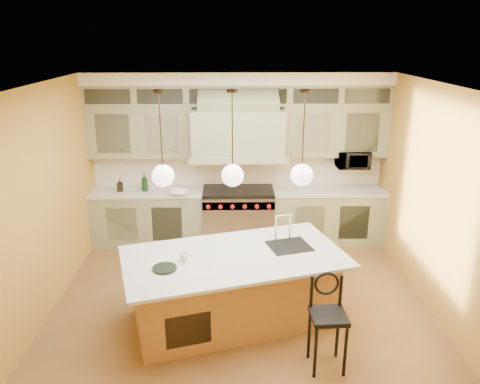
{
  "coord_description": "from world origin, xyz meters",
  "views": [
    {
      "loc": [
        -0.12,
        -5.42,
        3.46
      ],
      "look_at": [
        0.0,
        0.7,
        1.4
      ],
      "focal_mm": 35.0,
      "sensor_mm": 36.0,
      "label": 1
    }
  ],
  "objects_px": {
    "counter_stool": "(328,317)",
    "microwave": "(353,159)",
    "kitchen_island": "(234,286)",
    "range": "(238,215)"
  },
  "relations": [
    {
      "from": "counter_stool",
      "to": "microwave",
      "type": "distance_m",
      "value": 3.66
    },
    {
      "from": "counter_stool",
      "to": "microwave",
      "type": "height_order",
      "value": "microwave"
    },
    {
      "from": "microwave",
      "to": "counter_stool",
      "type": "bearing_deg",
      "value": -107.19
    },
    {
      "from": "microwave",
      "to": "kitchen_island",
      "type": "bearing_deg",
      "value": -129.32
    },
    {
      "from": "counter_stool",
      "to": "microwave",
      "type": "bearing_deg",
      "value": 70.34
    },
    {
      "from": "kitchen_island",
      "to": "microwave",
      "type": "relative_size",
      "value": 5.42
    },
    {
      "from": "kitchen_island",
      "to": "microwave",
      "type": "height_order",
      "value": "microwave"
    },
    {
      "from": "range",
      "to": "kitchen_island",
      "type": "xyz_separation_m",
      "value": [
        -0.1,
        -2.39,
        -0.02
      ]
    },
    {
      "from": "kitchen_island",
      "to": "microwave",
      "type": "bearing_deg",
      "value": 34.52
    },
    {
      "from": "counter_stool",
      "to": "kitchen_island",
      "type": "bearing_deg",
      "value": 135.54
    }
  ]
}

